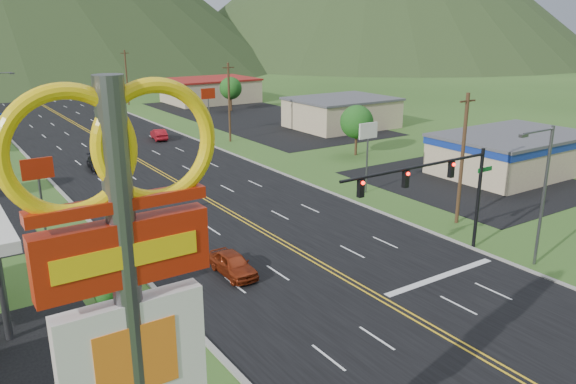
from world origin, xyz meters
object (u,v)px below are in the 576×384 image
pylon_sign (128,300)px  car_red_far (159,135)px  traffic_signal (439,182)px  car_dark_mid (98,163)px  car_red_near (233,264)px  streetlight_east (542,188)px

pylon_sign → car_red_far: pylon_sign is taller
traffic_signal → car_dark_mid: (-11.37, 35.97, -4.66)m
car_red_near → car_red_far: (11.58, 41.78, -0.01)m
car_dark_mid → streetlight_east: bearing=-61.7°
traffic_signal → car_dark_mid: 38.02m
streetlight_east → car_dark_mid: streetlight_east is taller
car_red_near → car_dark_mid: bearing=89.5°
pylon_sign → streetlight_east: 29.58m
car_dark_mid → car_red_near: bearing=-84.5°
pylon_sign → car_dark_mid: bearing=75.8°
traffic_signal → car_red_near: 13.82m
traffic_signal → streetlight_east: streetlight_east is taller
streetlight_east → car_red_near: size_ratio=2.17×
car_red_far → traffic_signal: bearing=99.5°
car_dark_mid → car_red_far: 15.71m
streetlight_east → car_red_far: (-4.99, 51.11, -4.48)m
pylon_sign → car_dark_mid: 50.22m
traffic_signal → car_red_near: size_ratio=3.15×
streetlight_east → traffic_signal: bearing=139.6°
traffic_signal → car_red_far: 47.34m
car_dark_mid → traffic_signal: bearing=-66.1°
streetlight_east → car_red_near: (-16.58, 9.33, -4.47)m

